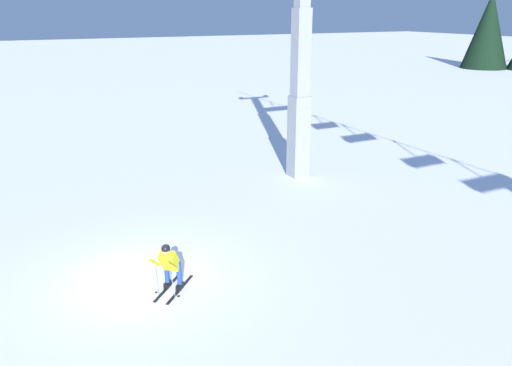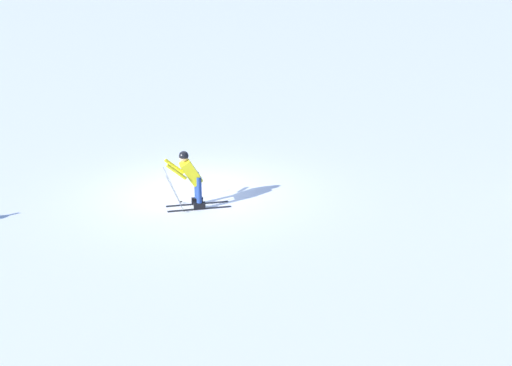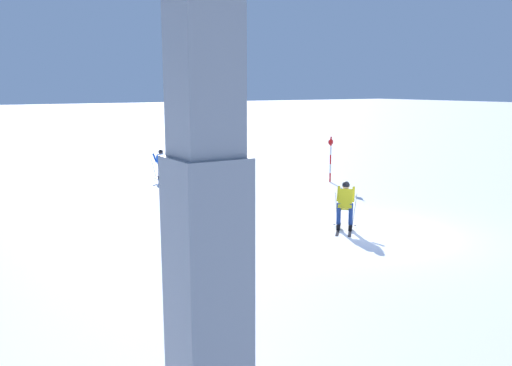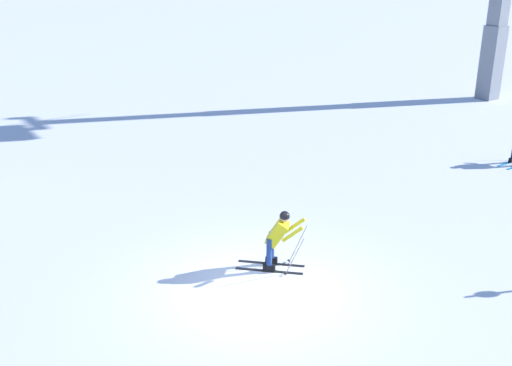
{
  "view_description": "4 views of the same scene",
  "coord_description": "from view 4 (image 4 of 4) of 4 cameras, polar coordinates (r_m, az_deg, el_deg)",
  "views": [
    {
      "loc": [
        12.61,
        -2.87,
        7.09
      ],
      "look_at": [
        1.03,
        3.06,
        2.67
      ],
      "focal_mm": 35.79,
      "sensor_mm": 36.0,
      "label": 1
    },
    {
      "loc": [
        12.76,
        9.99,
        5.73
      ],
      "look_at": [
        1.87,
        2.99,
        1.33
      ],
      "focal_mm": 45.7,
      "sensor_mm": 36.0,
      "label": 2
    },
    {
      "loc": [
        -10.88,
        11.19,
        4.3
      ],
      "look_at": [
        1.13,
        3.68,
        1.71
      ],
      "focal_mm": 36.95,
      "sensor_mm": 36.0,
      "label": 3
    },
    {
      "loc": [
        -6.33,
        -9.42,
        6.83
      ],
      "look_at": [
        1.35,
        1.94,
        1.6
      ],
      "focal_mm": 42.24,
      "sensor_mm": 36.0,
      "label": 4
    }
  ],
  "objects": [
    {
      "name": "ground_plane",
      "position": [
        13.25,
        -0.13,
        -10.16
      ],
      "size": [
        260.0,
        260.0,
        0.0
      ],
      "primitive_type": "plane",
      "color": "white"
    },
    {
      "name": "skier_carving_main",
      "position": [
        13.75,
        2.09,
        -5.01
      ],
      "size": [
        1.54,
        1.51,
        1.58
      ],
      "color": "black",
      "rests_on": "ground_plane"
    },
    {
      "name": "lift_tower_far",
      "position": [
        32.07,
        22.09,
        15.57
      ],
      "size": [
        0.84,
        2.57,
        11.33
      ],
      "color": "gray",
      "rests_on": "ground_plane"
    }
  ]
}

